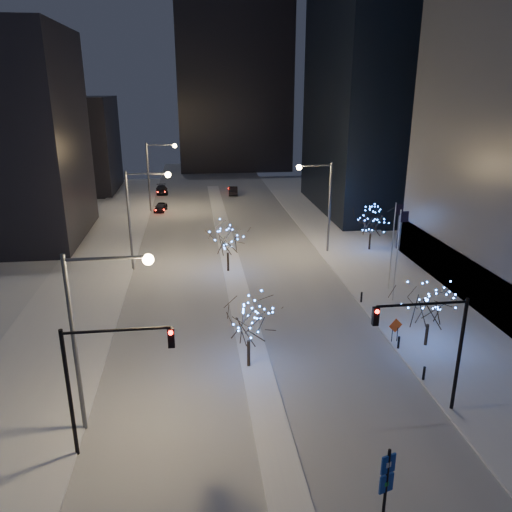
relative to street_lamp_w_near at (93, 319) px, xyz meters
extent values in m
plane|color=silver|center=(8.94, -2.00, -6.50)|extent=(160.00, 160.00, 0.00)
cube|color=#A1A5AF|center=(8.94, 33.00, -6.49)|extent=(20.00, 130.00, 0.02)
cube|color=silver|center=(8.94, 28.00, -6.42)|extent=(2.00, 80.00, 0.15)
cube|color=silver|center=(23.94, 18.00, -6.42)|extent=(10.00, 90.00, 0.15)
cube|color=silver|center=(-5.06, 18.00, -6.42)|extent=(8.00, 90.00, 0.15)
cube|color=black|center=(-17.06, 68.00, 1.50)|extent=(18.00, 16.00, 16.00)
cube|color=black|center=(14.94, 90.00, 14.50)|extent=(24.00, 14.00, 42.00)
cylinder|color=#595E66|center=(-1.06, 0.00, -1.50)|extent=(0.24, 0.24, 10.00)
cylinder|color=#595E66|center=(0.94, 0.00, 3.20)|extent=(4.00, 0.16, 0.16)
sphere|color=#EDB576|center=(2.94, 0.00, 3.05)|extent=(0.56, 0.56, 0.56)
cylinder|color=#595E66|center=(-1.06, 25.00, -1.50)|extent=(0.24, 0.24, 10.00)
cylinder|color=#595E66|center=(0.94, 25.00, 3.20)|extent=(4.00, 0.16, 0.16)
sphere|color=#EDB576|center=(2.94, 25.00, 3.05)|extent=(0.56, 0.56, 0.56)
cylinder|color=#595E66|center=(-1.06, 50.00, -1.50)|extent=(0.24, 0.24, 10.00)
cylinder|color=#595E66|center=(0.94, 50.00, 3.20)|extent=(4.00, 0.16, 0.16)
sphere|color=#EDB576|center=(2.94, 50.00, 3.05)|extent=(0.56, 0.56, 0.56)
cylinder|color=#595E66|center=(19.94, 28.00, -1.50)|extent=(0.24, 0.24, 10.00)
cylinder|color=#595E66|center=(18.19, 28.00, 3.20)|extent=(3.50, 0.16, 0.16)
sphere|color=#EDB576|center=(16.44, 28.00, 3.05)|extent=(0.56, 0.56, 0.56)
cylinder|color=black|center=(-1.06, -2.00, -3.00)|extent=(0.20, 0.20, 7.00)
cylinder|color=black|center=(1.44, -2.00, 0.30)|extent=(5.00, 0.14, 0.14)
cube|color=black|center=(3.94, -2.00, -0.25)|extent=(0.32, 0.28, 1.00)
sphere|color=#FF0C05|center=(3.94, -2.18, 0.10)|extent=(0.22, 0.22, 0.22)
cylinder|color=black|center=(19.44, -1.00, -3.00)|extent=(0.20, 0.20, 7.00)
cylinder|color=black|center=(16.94, -1.00, 0.30)|extent=(5.00, 0.14, 0.14)
cube|color=black|center=(14.44, -1.00, -0.25)|extent=(0.32, 0.28, 1.00)
sphere|color=#FF0C05|center=(14.44, -1.18, 0.10)|extent=(0.22, 0.22, 0.22)
cylinder|color=silver|center=(21.94, 14.00, -2.35)|extent=(0.10, 0.10, 8.00)
cube|color=black|center=(22.29, 14.00, 1.05)|extent=(0.70, 0.03, 0.90)
cylinder|color=silver|center=(22.54, 16.50, -2.35)|extent=(0.10, 0.10, 8.00)
cube|color=black|center=(22.89, 16.50, 1.05)|extent=(0.70, 0.03, 0.90)
cylinder|color=black|center=(19.14, 2.00, -5.90)|extent=(0.16, 0.16, 0.90)
cylinder|color=black|center=(19.14, 6.00, -5.90)|extent=(0.16, 0.16, 0.90)
cylinder|color=black|center=(19.14, 10.00, -5.90)|extent=(0.16, 0.16, 0.90)
cylinder|color=black|center=(19.14, 14.00, -5.90)|extent=(0.16, 0.16, 0.90)
imported|color=black|center=(0.41, 49.87, -5.85)|extent=(2.12, 4.01, 1.30)
imported|color=black|center=(12.11, 60.68, -5.78)|extent=(1.86, 4.47, 1.44)
imported|color=black|center=(-0.06, 63.00, -5.82)|extent=(2.31, 4.82, 1.36)
cylinder|color=black|center=(8.44, 5.05, -5.44)|extent=(0.22, 0.22, 1.82)
cylinder|color=black|center=(8.44, 23.08, -5.41)|extent=(0.22, 0.22, 1.88)
cylinder|color=black|center=(21.26, 6.22, -5.55)|extent=(0.22, 0.22, 1.59)
cylinder|color=black|center=(24.79, 27.97, -5.44)|extent=(0.22, 0.22, 1.83)
cylinder|color=black|center=(12.67, -8.00, -4.60)|extent=(0.13, 0.13, 3.80)
cube|color=#0E339B|center=(12.67, -8.00, -3.40)|extent=(0.67, 0.29, 0.87)
cube|color=#0E339B|center=(12.67, -8.00, -4.38)|extent=(0.67, 0.29, 0.87)
cylinder|color=black|center=(19.04, 6.98, -5.81)|extent=(0.06, 0.06, 1.08)
cylinder|color=black|center=(19.43, 6.98, -5.81)|extent=(0.06, 0.06, 1.08)
cube|color=#F3450C|center=(19.24, 6.98, -5.08)|extent=(1.09, 0.28, 1.11)
camera|label=1|loc=(5.25, -23.58, 11.10)|focal=35.00mm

